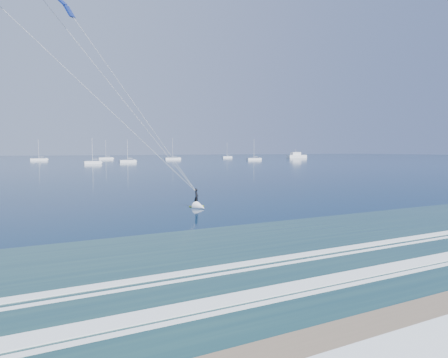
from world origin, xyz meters
name	(u,v)px	position (x,y,z in m)	size (l,w,h in m)	color
kitesurfer_rig	(130,108)	(-11.02, 26.86, 9.56)	(19.92, 8.25, 18.74)	#9FC116
motor_yacht	(296,156)	(160.62, 223.35, 1.67)	(15.32, 4.09, 6.29)	white
sailboat_2	(39,159)	(-8.27, 234.60, 0.68)	(8.73, 2.40, 11.76)	white
sailboat_3	(128,161)	(26.84, 178.64, 0.68)	(7.65, 2.40, 10.76)	white
sailboat_4	(106,158)	(30.12, 245.53, 0.68)	(8.82, 2.40, 11.98)	white
sailboat_5	(173,158)	(65.17, 221.67, 0.69)	(9.80, 2.40, 13.23)	white
sailboat_6	(254,159)	(103.02, 189.08, 0.69)	(9.16, 2.40, 12.35)	white
sailboat_7	(93,162)	(9.08, 167.31, 0.69)	(6.93, 2.40, 10.93)	white
sailboat_8	(227,157)	(118.09, 250.40, 0.68)	(7.43, 2.40, 10.99)	white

